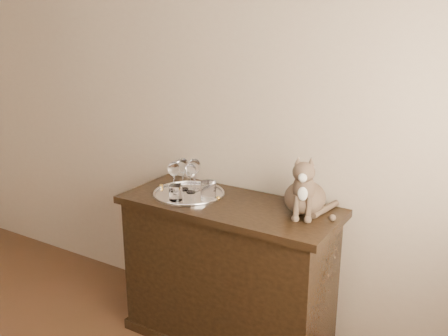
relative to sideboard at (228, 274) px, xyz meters
The scene contains 10 objects.
wall_back 1.15m from the sideboard, 152.68° to the left, with size 4.00×0.10×2.70m, color #C1A991.
sideboard is the anchor object (origin of this frame).
tray 0.50m from the sideboard, behind, with size 0.40×0.40×0.01m, color silver.
wine_glass_a 0.62m from the sideboard, behind, with size 0.07×0.07×0.19m, color white, non-canonical shape.
wine_glass_b 0.59m from the sideboard, 168.21° to the left, with size 0.07×0.07×0.19m, color silver, non-canonical shape.
wine_glass_c 0.62m from the sideboard, behind, with size 0.07×0.07×0.18m, color silver, non-canonical shape.
wine_glass_d 0.58m from the sideboard, behind, with size 0.06×0.06×0.17m, color white, non-canonical shape.
tumbler_b 0.55m from the sideboard, 152.88° to the right, with size 0.07×0.07×0.08m, color white.
tumbler_c 0.50m from the sideboard, 169.77° to the right, with size 0.09×0.09×0.10m, color white.
cat 0.72m from the sideboard, 11.84° to the left, with size 0.32×0.30×0.33m, color brown, non-canonical shape.
Camera 1 is at (1.89, -0.21, 1.80)m, focal length 40.00 mm.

